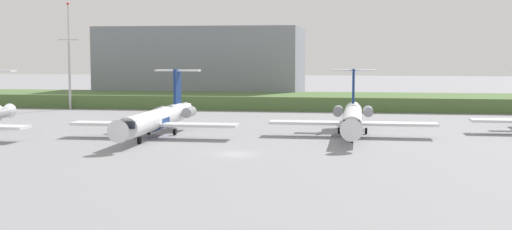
{
  "coord_description": "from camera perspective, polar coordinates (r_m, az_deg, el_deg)",
  "views": [
    {
      "loc": [
        13.72,
        -74.91,
        11.35
      ],
      "look_at": [
        0.0,
        16.17,
        3.0
      ],
      "focal_mm": 47.65,
      "sensor_mm": 36.0,
      "label": 1
    }
  ],
  "objects": [
    {
      "name": "ground_plane",
      "position": [
        106.41,
        1.11,
        -0.94
      ],
      "size": [
        500.0,
        500.0,
        0.0
      ],
      "primitive_type": "plane",
      "color": "gray"
    },
    {
      "name": "distant_hangar",
      "position": [
        167.63,
        -4.35,
        4.29
      ],
      "size": [
        47.34,
        28.21,
        17.57
      ],
      "primitive_type": "cube",
      "color": "gray",
      "rests_on": "ground"
    },
    {
      "name": "grass_berm",
      "position": [
        143.28,
        3.05,
        1.19
      ],
      "size": [
        320.0,
        20.0,
        2.81
      ],
      "primitive_type": "cube",
      "color": "#4C6B38",
      "rests_on": "ground"
    },
    {
      "name": "regional_jet_third",
      "position": [
        95.29,
        8.11,
        -0.18
      ],
      "size": [
        22.81,
        31.0,
        9.0
      ],
      "color": "silver",
      "rests_on": "ground"
    },
    {
      "name": "regional_jet_second",
      "position": [
        94.0,
        -8.25,
        -0.25
      ],
      "size": [
        22.81,
        31.0,
        9.0
      ],
      "color": "silver",
      "rests_on": "ground"
    },
    {
      "name": "antenna_mast",
      "position": [
        143.7,
        -15.4,
        4.06
      ],
      "size": [
        4.4,
        0.5,
        21.67
      ],
      "color": "#B2B2B7",
      "rests_on": "ground"
    }
  ]
}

